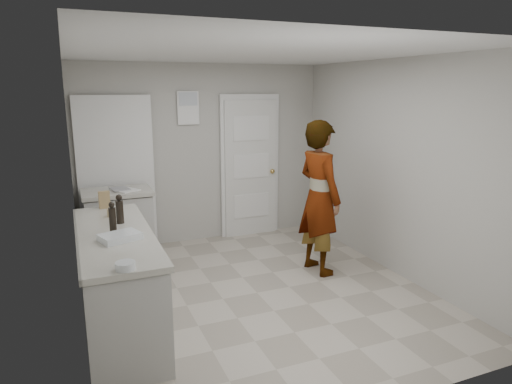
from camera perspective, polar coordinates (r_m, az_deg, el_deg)
name	(u,v)px	position (r m, az deg, el deg)	size (l,w,h in m)	color
ground	(257,293)	(5.06, 0.12, -12.48)	(4.00, 4.00, 0.00)	gray
room_shell	(192,171)	(6.48, -7.96, 2.60)	(4.00, 4.00, 4.00)	#B4B2AA
main_counter	(118,285)	(4.39, -16.89, -11.05)	(0.64, 1.96, 0.93)	#B2B2AD
side_counter	(119,228)	(6.05, -16.73, -4.38)	(0.84, 0.61, 0.93)	#B2B2AD
person	(319,198)	(5.41, 7.91, -0.70)	(0.66, 0.44, 1.82)	silver
cake_mix_box	(104,200)	(5.06, -18.43, -0.93)	(0.11, 0.05, 0.18)	olive
spice_jar	(110,213)	(4.72, -17.80, -2.50)	(0.05, 0.05, 0.08)	tan
oil_cruet_a	(120,210)	(4.45, -16.68, -2.12)	(0.07, 0.07, 0.28)	black
oil_cruet_b	(112,218)	(4.19, -17.51, -3.11)	(0.06, 0.06, 0.28)	black
baking_dish	(120,237)	(4.00, -16.64, -5.41)	(0.37, 0.31, 0.06)	silver
egg_bowl	(125,266)	(3.36, -16.01, -8.85)	(0.14, 0.14, 0.05)	silver
papers	(125,190)	(5.90, -16.03, 0.26)	(0.24, 0.31, 0.01)	white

